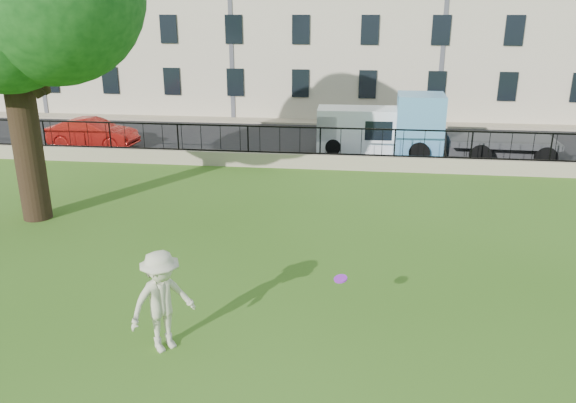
# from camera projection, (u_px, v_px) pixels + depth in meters

# --- Properties ---
(ground) EXTENTS (120.00, 120.00, 0.00)m
(ground) POSITION_uv_depth(u_px,v_px,m) (279.00, 316.00, 11.97)
(ground) COLOR #345F16
(ground) RESTS_ON ground
(retaining_wall) EXTENTS (50.00, 0.40, 0.60)m
(retaining_wall) POSITION_uv_depth(u_px,v_px,m) (320.00, 161.00, 23.15)
(retaining_wall) COLOR tan
(retaining_wall) RESTS_ON ground
(iron_railing) EXTENTS (50.00, 0.05, 1.13)m
(iron_railing) POSITION_uv_depth(u_px,v_px,m) (320.00, 141.00, 22.88)
(iron_railing) COLOR black
(iron_railing) RESTS_ON retaining_wall
(street) EXTENTS (60.00, 9.00, 0.01)m
(street) POSITION_uv_depth(u_px,v_px,m) (327.00, 143.00, 27.66)
(street) COLOR black
(street) RESTS_ON ground
(sidewalk) EXTENTS (60.00, 1.40, 0.12)m
(sidewalk) POSITION_uv_depth(u_px,v_px,m) (332.00, 122.00, 32.53)
(sidewalk) COLOR tan
(sidewalk) RESTS_ON ground
(man) EXTENTS (1.45, 1.46, 2.02)m
(man) POSITION_uv_depth(u_px,v_px,m) (162.00, 301.00, 10.51)
(man) COLOR beige
(man) RESTS_ON ground
(frisbee) EXTENTS (0.30, 0.31, 0.12)m
(frisbee) POSITION_uv_depth(u_px,v_px,m) (341.00, 279.00, 11.10)
(frisbee) COLOR purple
(red_sedan) EXTENTS (4.23, 1.63, 1.38)m
(red_sedan) POSITION_uv_depth(u_px,v_px,m) (93.00, 133.00, 26.59)
(red_sedan) COLOR #AF1A15
(red_sedan) RESTS_ON street
(white_van) EXTENTS (4.76, 1.95, 1.98)m
(white_van) POSITION_uv_depth(u_px,v_px,m) (369.00, 130.00, 25.88)
(white_van) COLOR white
(white_van) RESTS_ON street
(blue_truck) EXTENTS (6.71, 2.61, 2.78)m
(blue_truck) POSITION_uv_depth(u_px,v_px,m) (474.00, 128.00, 24.33)
(blue_truck) COLOR #5B9ED5
(blue_truck) RESTS_ON street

